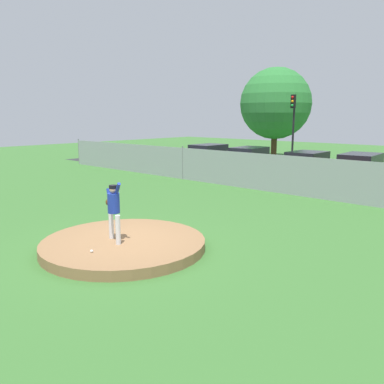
% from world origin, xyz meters
% --- Properties ---
extents(ground_plane, '(80.00, 80.00, 0.00)m').
position_xyz_m(ground_plane, '(0.00, 6.00, 0.00)').
color(ground_plane, '#386B2D').
extents(asphalt_strip, '(44.00, 7.00, 0.01)m').
position_xyz_m(asphalt_strip, '(0.00, 14.50, 0.00)').
color(asphalt_strip, '#2B2B2D').
rests_on(asphalt_strip, ground_plane).
extents(pitchers_mound, '(4.46, 4.46, 0.27)m').
position_xyz_m(pitchers_mound, '(0.00, 0.00, 0.13)').
color(pitchers_mound, olive).
rests_on(pitchers_mound, ground_plane).
extents(pitcher_youth, '(0.79, 0.33, 1.65)m').
position_xyz_m(pitcher_youth, '(-0.08, -0.24, 1.22)').
color(pitcher_youth, silver).
rests_on(pitcher_youth, pitchers_mound).
extents(baseball, '(0.07, 0.07, 0.07)m').
position_xyz_m(baseball, '(0.24, -1.19, 0.31)').
color(baseball, white).
rests_on(baseball, pitchers_mound).
extents(chainlink_fence, '(36.36, 0.07, 1.91)m').
position_xyz_m(chainlink_fence, '(-0.00, 10.00, 0.91)').
color(chainlink_fence, gray).
rests_on(chainlink_fence, ground_plane).
extents(parked_car_white, '(2.07, 4.30, 1.72)m').
position_xyz_m(parked_car_white, '(-5.41, 14.03, 0.81)').
color(parked_car_white, silver).
rests_on(parked_car_white, ground_plane).
extents(parked_car_champagne, '(1.95, 4.05, 1.62)m').
position_xyz_m(parked_car_champagne, '(-1.83, 14.59, 0.77)').
color(parked_car_champagne, tan).
rests_on(parked_car_champagne, ground_plane).
extents(parked_car_red, '(2.07, 4.67, 1.68)m').
position_xyz_m(parked_car_red, '(1.12, 14.66, 0.81)').
color(parked_car_red, '#A81919').
rests_on(parked_car_red, ground_plane).
extents(parked_car_silver, '(1.91, 4.31, 1.70)m').
position_xyz_m(parked_car_silver, '(-8.98, 14.36, 0.81)').
color(parked_car_silver, '#B7BABF').
rests_on(parked_car_silver, ground_plane).
extents(traffic_cone_orange, '(0.40, 0.40, 0.55)m').
position_xyz_m(traffic_cone_orange, '(-6.95, 13.66, 0.26)').
color(traffic_cone_orange, orange).
rests_on(traffic_cone_orange, asphalt_strip).
extents(traffic_light_near, '(0.28, 0.46, 5.03)m').
position_xyz_m(traffic_light_near, '(-4.92, 18.52, 3.43)').
color(traffic_light_near, black).
rests_on(traffic_light_near, ground_plane).
extents(tree_broad_left, '(5.99, 5.99, 7.65)m').
position_xyz_m(tree_broad_left, '(-9.34, 23.63, 4.64)').
color(tree_broad_left, '#4C331E').
rests_on(tree_broad_left, ground_plane).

